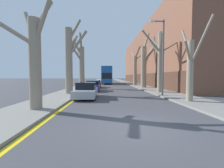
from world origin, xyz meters
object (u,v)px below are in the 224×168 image
street_tree_left_2 (81,64)px  street_tree_right_0 (190,67)px  lamp_post (162,54)px  street_tree_left_0 (34,55)px  parked_car_0 (86,91)px  double_decker_bus (107,74)px  street_tree_right_1 (160,59)px  street_tree_right_3 (135,67)px  parked_car_1 (93,86)px  street_tree_right_2 (145,64)px  parked_car_2 (96,84)px  street_tree_left_1 (70,58)px

street_tree_left_2 → street_tree_right_0: bearing=-53.8°
street_tree_right_0 → lamp_post: bearing=100.8°
street_tree_left_0 → parked_car_0: street_tree_left_0 is taller
double_decker_bus → street_tree_right_0: bearing=-78.6°
street_tree_right_1 → street_tree_right_3: (0.02, 14.37, -0.05)m
parked_car_0 → street_tree_right_0: bearing=-19.2°
double_decker_bus → street_tree_right_3: bearing=-54.9°
street_tree_right_1 → lamp_post: (-0.78, -2.68, 0.21)m
street_tree_right_1 → lamp_post: size_ratio=0.95×
street_tree_right_1 → parked_car_0: street_tree_right_1 is taller
street_tree_right_3 → lamp_post: bearing=-92.7°
street_tree_left_0 → parked_car_1: street_tree_left_0 is taller
street_tree_right_0 → street_tree_right_2: (0.27, 13.94, 1.35)m
street_tree_right_0 → street_tree_right_1: 6.50m
street_tree_right_1 → parked_car_2: bearing=131.1°
street_tree_left_0 → street_tree_right_1: street_tree_right_1 is taller
street_tree_right_3 → double_decker_bus: bearing=125.1°
parked_car_1 → lamp_post: 9.72m
street_tree_left_2 → lamp_post: street_tree_left_2 is taller
street_tree_right_0 → street_tree_right_3: size_ratio=0.67×
street_tree_left_2 → lamp_post: bearing=-47.1°
street_tree_right_1 → street_tree_right_2: (0.19, 7.57, 0.05)m
street_tree_right_2 → lamp_post: size_ratio=1.27×
street_tree_left_1 → street_tree_right_1: bearing=4.4°
street_tree_left_1 → lamp_post: size_ratio=1.09×
street_tree_right_1 → parked_car_1: size_ratio=1.60×
street_tree_right_3 → lamp_post: street_tree_right_3 is taller
street_tree_right_2 → parked_car_0: size_ratio=2.16×
street_tree_left_1 → street_tree_right_1: (10.05, 0.77, 0.01)m
street_tree_right_2 → street_tree_right_3: street_tree_right_2 is taller
street_tree_right_0 → parked_car_2: (-7.87, 15.49, -1.99)m
street_tree_right_0 → parked_car_1: 12.32m
street_tree_right_3 → parked_car_0: street_tree_right_3 is taller
street_tree_left_0 → parked_car_1: 11.90m
street_tree_right_0 → street_tree_right_2: street_tree_right_2 is taller
street_tree_right_1 → lamp_post: bearing=-106.3°
parked_car_1 → street_tree_left_2: bearing=116.3°
street_tree_left_2 → parked_car_1: 6.05m
street_tree_right_1 → double_decker_bus: street_tree_right_1 is taller
street_tree_left_0 → street_tree_right_0: (10.10, 2.16, -0.47)m
street_tree_right_1 → parked_car_0: 9.32m
street_tree_left_2 → street_tree_right_0: 17.22m
street_tree_left_1 → street_tree_right_3: bearing=56.4°
street_tree_left_0 → lamp_post: 11.12m
street_tree_left_2 → parked_car_2: bearing=35.8°
street_tree_left_1 → parked_car_2: (2.10, 9.89, -3.28)m
street_tree_right_2 → parked_car_2: 8.93m
parked_car_0 → street_tree_left_1: bearing=126.4°
street_tree_left_2 → parked_car_1: (2.27, -4.59, -3.23)m
street_tree_right_1 → parked_car_2: size_ratio=1.61×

